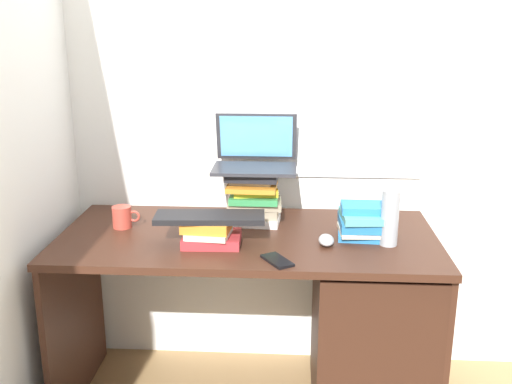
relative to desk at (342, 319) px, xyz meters
The scene contains 12 objects.
wall_back 1.05m from the desk, 132.43° to the left, with size 6.00×0.06×2.60m.
wall_left 1.53m from the desk, behind, with size 0.05×6.00×2.60m, color silver.
desk is the anchor object (origin of this frame).
book_stack_tall 0.63m from the desk, 156.24° to the left, with size 0.24×0.19×0.23m.
book_stack_keyboard_riser 0.67m from the desk, behind, with size 0.23×0.18×0.10m.
book_stack_side 0.43m from the desk, 15.76° to the left, with size 0.21×0.20×0.14m.
laptop 0.78m from the desk, 148.77° to the left, with size 0.35×0.27×0.22m.
keyboard 0.71m from the desk, behind, with size 0.42×0.14×0.02m, color black.
computer_mouse 0.39m from the desk, 142.24° to the right, with size 0.06×0.10×0.04m, color #A5A8AD.
mug 1.01m from the desk, behind, with size 0.12×0.08×0.09m.
water_bottle 0.49m from the desk, 17.40° to the right, with size 0.07×0.07×0.22m, color #999EA5.
cell_phone 0.51m from the desk, 137.33° to the right, with size 0.07×0.14×0.01m, color black.
Camera 1 is at (0.17, -2.26, 1.62)m, focal length 41.64 mm.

